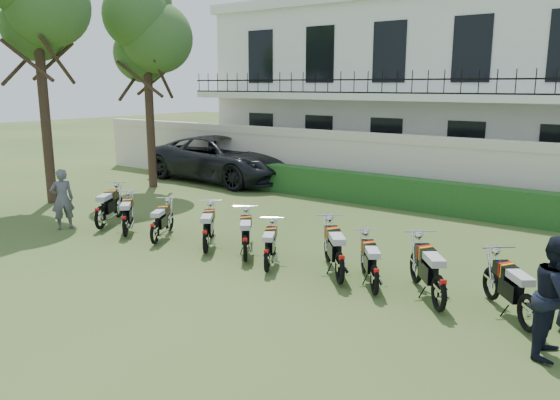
{
  "coord_description": "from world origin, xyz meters",
  "views": [
    {
      "loc": [
        7.42,
        -9.12,
        3.93
      ],
      "look_at": [
        -0.97,
        2.43,
        0.9
      ],
      "focal_mm": 35.0,
      "sensor_mm": 36.0,
      "label": 1
    }
  ],
  "objects": [
    {
      "name": "motorcycle_9",
      "position": [
        5.83,
        -0.14,
        0.49
      ],
      "size": [
        1.32,
        1.57,
        1.07
      ],
      "rotation": [
        0.0,
        0.0,
        0.69
      ],
      "color": "black",
      "rests_on": "ground"
    },
    {
      "name": "motorcycle_4",
      "position": [
        -0.12,
        -0.07,
        0.48
      ],
      "size": [
        1.24,
        1.55,
        1.03
      ],
      "rotation": [
        0.0,
        0.0,
        0.67
      ],
      "color": "black",
      "rests_on": "ground"
    },
    {
      "name": "inspector",
      "position": [
        -6.07,
        -0.76,
        0.84
      ],
      "size": [
        0.61,
        0.72,
        1.68
      ],
      "primitive_type": "imported",
      "rotation": [
        0.0,
        0.0,
        -1.97
      ],
      "color": "slate",
      "rests_on": "ground"
    },
    {
      "name": "perimeter_wall",
      "position": [
        0.0,
        8.0,
        1.17
      ],
      "size": [
        30.0,
        0.35,
        2.3
      ],
      "color": "beige",
      "rests_on": "ground"
    },
    {
      "name": "ground",
      "position": [
        0.0,
        0.0,
        0.0
      ],
      "size": [
        100.0,
        100.0,
        0.0
      ],
      "primitive_type": "plane",
      "color": "#304C1E",
      "rests_on": "ground"
    },
    {
      "name": "motorcycle_3",
      "position": [
        -1.25,
        -0.16,
        0.48
      ],
      "size": [
        1.23,
        1.59,
        1.05
      ],
      "rotation": [
        0.0,
        0.0,
        0.65
      ],
      "color": "black",
      "rests_on": "ground"
    },
    {
      "name": "motorcycle_8",
      "position": [
        4.39,
        -0.21,
        0.52
      ],
      "size": [
        1.36,
        1.69,
        1.13
      ],
      "rotation": [
        0.0,
        0.0,
        0.67
      ],
      "color": "black",
      "rests_on": "ground"
    },
    {
      "name": "motorcycle_7",
      "position": [
        3.13,
        -0.17,
        0.46
      ],
      "size": [
        1.15,
        1.53,
        1.0
      ],
      "rotation": [
        0.0,
        0.0,
        0.63
      ],
      "color": "black",
      "rests_on": "ground"
    },
    {
      "name": "motorcycle_5",
      "position": [
        0.71,
        -0.35,
        0.44
      ],
      "size": [
        0.94,
        1.54,
        0.95
      ],
      "rotation": [
        0.0,
        0.0,
        0.53
      ],
      "color": "black",
      "rests_on": "ground"
    },
    {
      "name": "motorcycle_0",
      "position": [
        -5.11,
        -0.27,
        0.52
      ],
      "size": [
        1.17,
        1.8,
        1.12
      ],
      "rotation": [
        0.0,
        0.0,
        0.56
      ],
      "color": "black",
      "rests_on": "ground"
    },
    {
      "name": "building",
      "position": [
        0.0,
        13.96,
        3.71
      ],
      "size": [
        20.4,
        9.6,
        7.4
      ],
      "color": "white",
      "rests_on": "ground"
    },
    {
      "name": "suv",
      "position": [
        -7.64,
        7.63,
        0.93
      ],
      "size": [
        6.82,
        3.4,
        1.86
      ],
      "primitive_type": "imported",
      "rotation": [
        0.0,
        0.0,
        1.52
      ],
      "color": "black",
      "rests_on": "ground"
    },
    {
      "name": "tree_west_near",
      "position": [
        -8.96,
        5.0,
        5.89
      ],
      "size": [
        3.4,
        3.2,
        7.9
      ],
      "color": "#473323",
      "rests_on": "ground"
    },
    {
      "name": "motorcycle_1",
      "position": [
        -3.95,
        -0.35,
        0.47
      ],
      "size": [
        1.4,
        1.39,
        1.03
      ],
      "rotation": [
        0.0,
        0.0,
        0.79
      ],
      "color": "black",
      "rests_on": "ground"
    },
    {
      "name": "motorcycle_6",
      "position": [
        2.32,
        -0.07,
        0.52
      ],
      "size": [
        1.42,
        1.66,
        1.14
      ],
      "rotation": [
        0.0,
        0.0,
        0.7
      ],
      "color": "black",
      "rests_on": "ground"
    },
    {
      "name": "hedge",
      "position": [
        1.0,
        7.2,
        0.5
      ],
      "size": [
        18.0,
        0.6,
        1.0
      ],
      "primitive_type": "cube",
      "color": "#194719",
      "rests_on": "ground"
    },
    {
      "name": "officer_1",
      "position": [
        6.3,
        -0.72,
        0.91
      ],
      "size": [
        0.7,
        0.89,
        1.82
      ],
      "primitive_type": "imported",
      "rotation": [
        0.0,
        0.0,
        1.58
      ],
      "color": "black",
      "rests_on": "ground"
    },
    {
      "name": "motorcycle_2",
      "position": [
        -2.82,
        -0.34,
        0.45
      ],
      "size": [
        0.97,
        1.59,
        0.97
      ],
      "rotation": [
        0.0,
        0.0,
        0.53
      ],
      "color": "black",
      "rests_on": "ground"
    }
  ]
}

